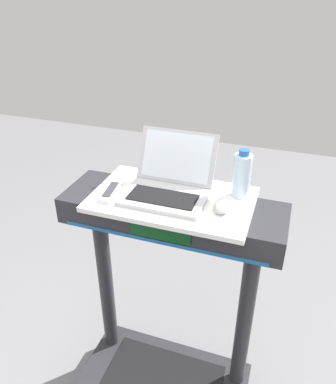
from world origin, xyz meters
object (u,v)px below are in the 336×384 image
object	(u,v)px
laptop	(168,183)
computer_mouse	(223,206)
water_bottle	(242,175)
tv_remote	(111,192)

from	to	relation	value
laptop	computer_mouse	xyz separation A→B (m)	(0.23, -0.05, -0.03)
laptop	water_bottle	distance (m)	0.29
computer_mouse	water_bottle	size ratio (longest dim) A/B	0.51
laptop	computer_mouse	size ratio (longest dim) A/B	3.22
computer_mouse	water_bottle	bearing A→B (deg)	72.33
water_bottle	tv_remote	world-z (taller)	water_bottle
water_bottle	tv_remote	xyz separation A→B (m)	(-0.49, -0.16, -0.08)
laptop	water_bottle	world-z (taller)	laptop
laptop	water_bottle	size ratio (longest dim) A/B	1.64
computer_mouse	tv_remote	world-z (taller)	computer_mouse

